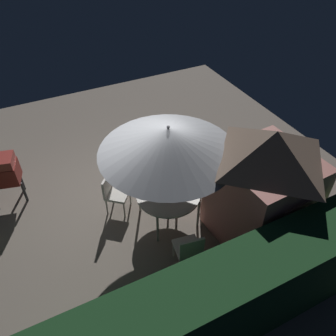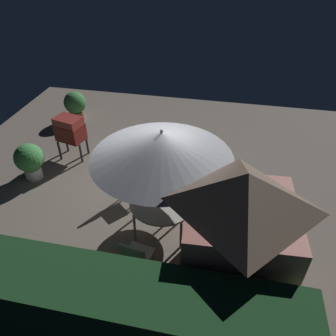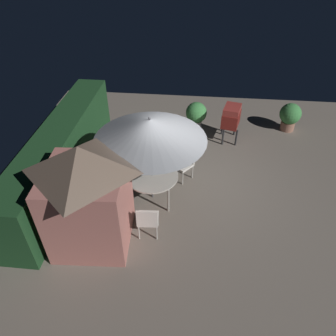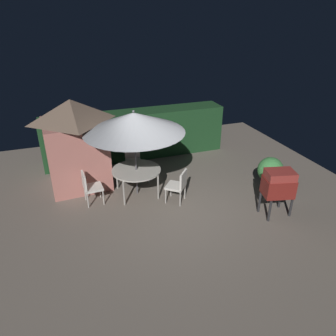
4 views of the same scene
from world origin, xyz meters
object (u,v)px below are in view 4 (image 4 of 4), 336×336
object	(u,v)px
chair_far_side	(179,184)
chair_toward_hedge	(133,158)
patio_table	(136,171)
chair_near_shed	(90,186)
garden_shed	(75,143)
patio_umbrella	(134,122)
bbq_grill	(279,184)
potted_plant_by_shed	(270,172)

from	to	relation	value
chair_far_side	chair_toward_hedge	bearing A→B (deg)	109.83
patio_table	chair_toward_hedge	size ratio (longest dim) A/B	1.47
patio_table	chair_near_shed	distance (m)	1.28
garden_shed	patio_umbrella	world-z (taller)	garden_shed
patio_table	patio_umbrella	distance (m)	1.37
bbq_grill	chair_toward_hedge	bearing A→B (deg)	129.63
garden_shed	bbq_grill	bearing A→B (deg)	-36.19
patio_table	chair_far_side	bearing A→B (deg)	-39.88
garden_shed	patio_umbrella	distance (m)	1.98
bbq_grill	chair_far_side	size ratio (longest dim) A/B	1.33
chair_toward_hedge	potted_plant_by_shed	xyz separation A→B (m)	(3.37, -2.25, 0.03)
chair_far_side	chair_toward_hedge	distance (m)	2.15
patio_table	chair_far_side	xyz separation A→B (m)	(0.93, -0.77, -0.17)
chair_toward_hedge	patio_table	bearing A→B (deg)	-99.09
garden_shed	patio_table	size ratio (longest dim) A/B	1.89
chair_far_side	potted_plant_by_shed	size ratio (longest dim) A/B	0.93
patio_table	chair_toward_hedge	xyz separation A→B (m)	(0.20, 1.24, -0.17)
chair_far_side	potted_plant_by_shed	bearing A→B (deg)	-4.94
chair_far_side	potted_plant_by_shed	world-z (taller)	potted_plant_by_shed
bbq_grill	chair_near_shed	bearing A→B (deg)	154.48
patio_umbrella	chair_near_shed	world-z (taller)	patio_umbrella
bbq_grill	chair_toward_hedge	distance (m)	4.37
patio_table	patio_umbrella	xyz separation A→B (m)	(-0.00, 0.00, 1.37)
garden_shed	bbq_grill	distance (m)	5.48
patio_table	bbq_grill	distance (m)	3.65
garden_shed	patio_table	world-z (taller)	garden_shed
chair_near_shed	garden_shed	bearing A→B (deg)	97.71
patio_umbrella	chair_near_shed	distance (m)	2.00
chair_near_shed	potted_plant_by_shed	bearing A→B (deg)	-10.77
garden_shed	patio_table	bearing A→B (deg)	-37.93
chair_near_shed	potted_plant_by_shed	xyz separation A→B (m)	(4.84, -0.92, 0.03)
bbq_grill	potted_plant_by_shed	size ratio (longest dim) A/B	1.24
patio_table	chair_near_shed	world-z (taller)	chair_near_shed
patio_table	bbq_grill	size ratio (longest dim) A/B	1.10
chair_near_shed	chair_toward_hedge	size ratio (longest dim) A/B	1.00
potted_plant_by_shed	bbq_grill	bearing A→B (deg)	-118.43
garden_shed	potted_plant_by_shed	size ratio (longest dim) A/B	2.59
patio_umbrella	chair_toward_hedge	bearing A→B (deg)	80.91
garden_shed	patio_table	xyz separation A→B (m)	(1.43, -1.12, -0.59)
patio_table	patio_umbrella	size ratio (longest dim) A/B	0.51
garden_shed	patio_umbrella	xyz separation A→B (m)	(1.43, -1.12, 0.79)
bbq_grill	patio_umbrella	bearing A→B (deg)	144.68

